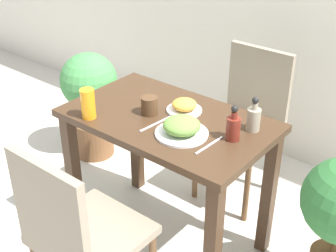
% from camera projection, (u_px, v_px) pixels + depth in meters
% --- Properties ---
extents(ground_plane, '(16.00, 16.00, 0.00)m').
position_uv_depth(ground_plane, '(168.00, 236.00, 2.63)').
color(ground_plane, beige).
extents(dining_table, '(1.01, 0.61, 0.76)m').
position_uv_depth(dining_table, '(168.00, 142.00, 2.33)').
color(dining_table, '#3D2819').
rests_on(dining_table, ground_plane).
extents(chair_near, '(0.42, 0.42, 0.92)m').
position_uv_depth(chair_near, '(77.00, 232.00, 1.90)').
color(chair_near, gray).
rests_on(chair_near, ground_plane).
extents(chair_far, '(0.42, 0.42, 0.92)m').
position_uv_depth(chair_far, '(247.00, 116.00, 2.78)').
color(chair_far, gray).
rests_on(chair_far, ground_plane).
extents(food_plate, '(0.24, 0.24, 0.08)m').
position_uv_depth(food_plate, '(182.00, 127.00, 2.09)').
color(food_plate, white).
rests_on(food_plate, dining_table).
extents(side_plate, '(0.18, 0.18, 0.06)m').
position_uv_depth(side_plate, '(184.00, 106.00, 2.30)').
color(side_plate, white).
rests_on(side_plate, dining_table).
extents(drink_cup, '(0.08, 0.08, 0.09)m').
position_uv_depth(drink_cup, '(149.00, 106.00, 2.27)').
color(drink_cup, '#4C331E').
rests_on(drink_cup, dining_table).
extents(juice_glass, '(0.07, 0.07, 0.15)m').
position_uv_depth(juice_glass, '(88.00, 104.00, 2.22)').
color(juice_glass, orange).
rests_on(juice_glass, dining_table).
extents(sauce_bottle, '(0.06, 0.06, 0.17)m').
position_uv_depth(sauce_bottle, '(233.00, 127.00, 2.05)').
color(sauce_bottle, maroon).
rests_on(sauce_bottle, dining_table).
extents(condiment_bottle, '(0.06, 0.06, 0.17)m').
position_uv_depth(condiment_bottle, '(254.00, 118.00, 2.12)').
color(condiment_bottle, gray).
rests_on(condiment_bottle, dining_table).
extents(fork_utensil, '(0.03, 0.20, 0.00)m').
position_uv_depth(fork_utensil, '(156.00, 124.00, 2.19)').
color(fork_utensil, silver).
rests_on(fork_utensil, dining_table).
extents(spoon_utensil, '(0.02, 0.19, 0.00)m').
position_uv_depth(spoon_utensil, '(209.00, 145.00, 2.03)').
color(spoon_utensil, silver).
rests_on(spoon_utensil, dining_table).
extents(potted_plant_left, '(0.38, 0.38, 0.76)m').
position_uv_depth(potted_plant_left, '(90.00, 96.00, 3.18)').
color(potted_plant_left, brown).
rests_on(potted_plant_left, ground_plane).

